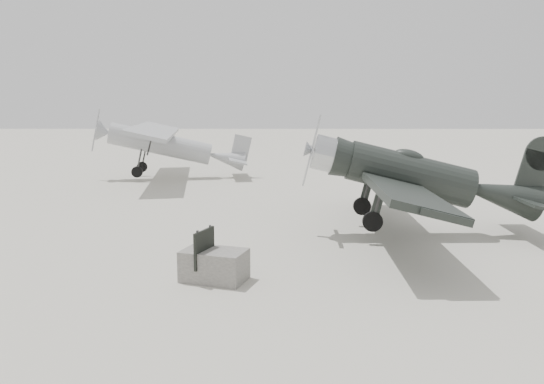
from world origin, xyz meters
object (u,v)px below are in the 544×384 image
(highwing_monoplane, at_px, (167,141))
(equipment_block, at_px, (214,265))
(lowwing_monoplane, at_px, (421,178))
(sign_board, at_px, (204,249))

(highwing_monoplane, bearing_deg, equipment_block, -82.87)
(lowwing_monoplane, height_order, equipment_block, lowwing_monoplane)
(lowwing_monoplane, distance_m, sign_board, 8.11)
(equipment_block, relative_size, sign_board, 1.15)
(equipment_block, distance_m, sign_board, 0.48)
(sign_board, bearing_deg, equipment_block, 22.23)
(lowwing_monoplane, bearing_deg, highwing_monoplane, 130.98)
(lowwing_monoplane, xyz_separation_m, highwing_monoplane, (-11.07, 13.61, 0.30))
(highwing_monoplane, relative_size, sign_board, 9.41)
(equipment_block, bearing_deg, sign_board, 179.93)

